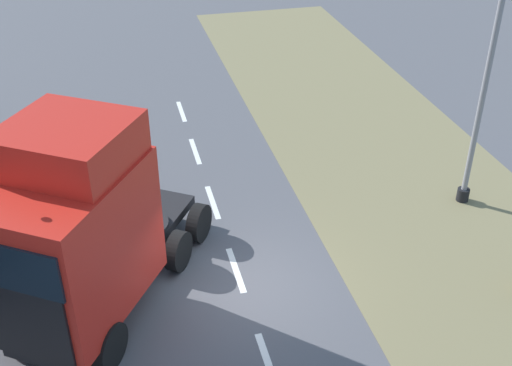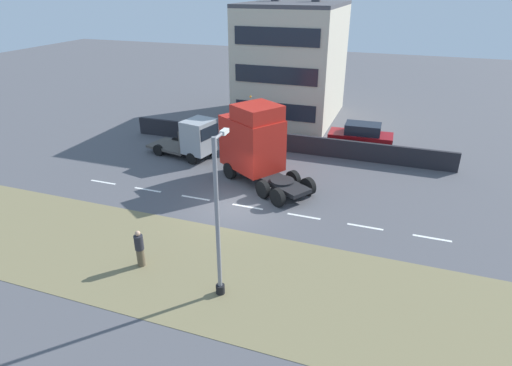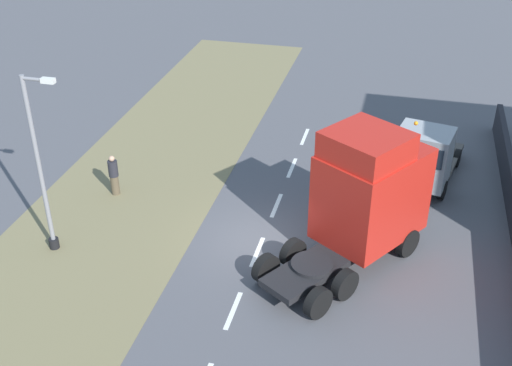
% 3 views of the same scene
% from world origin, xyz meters
% --- Properties ---
extents(ground_plane, '(120.00, 120.00, 0.00)m').
position_xyz_m(ground_plane, '(0.00, 0.00, 0.00)').
color(ground_plane, '#515156').
rests_on(ground_plane, ground).
extents(grass_verge, '(7.00, 44.00, 0.01)m').
position_xyz_m(grass_verge, '(-6.00, 0.00, 0.01)').
color(grass_verge, olive).
rests_on(grass_verge, ground).
extents(lane_markings, '(0.16, 21.00, 0.00)m').
position_xyz_m(lane_markings, '(0.00, -0.70, 0.00)').
color(lane_markings, white).
rests_on(lane_markings, ground).
extents(lorry_cab, '(5.52, 6.57, 4.96)m').
position_xyz_m(lorry_cab, '(3.61, 0.17, 2.41)').
color(lorry_cab, black).
rests_on(lorry_cab, ground).
extents(flatbed_truck, '(3.11, 5.41, 2.84)m').
position_xyz_m(flatbed_truck, '(5.53, 5.25, 1.48)').
color(flatbed_truck, '#999EA3').
rests_on(flatbed_truck, ground).
extents(lamp_post, '(1.30, 0.36, 6.59)m').
position_xyz_m(lamp_post, '(-7.09, -2.23, 3.00)').
color(lamp_post, black).
rests_on(lamp_post, ground).
extents(pedestrian, '(0.39, 0.39, 1.76)m').
position_xyz_m(pedestrian, '(-6.61, 1.79, 0.86)').
color(pedestrian, brown).
rests_on(pedestrian, ground).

